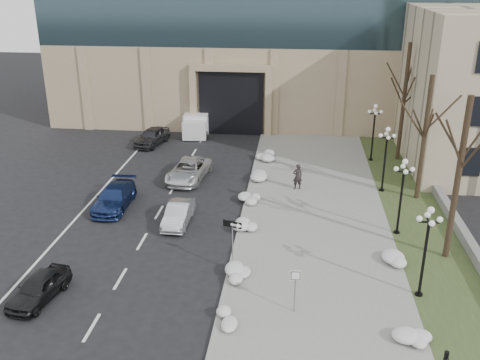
% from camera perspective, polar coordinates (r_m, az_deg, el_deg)
% --- Properties ---
extents(sidewalk, '(9.00, 40.00, 0.12)m').
position_cam_1_polar(sidewalk, '(33.99, 7.96, -4.11)').
color(sidewalk, gray).
rests_on(sidewalk, ground).
extents(curb, '(0.30, 40.00, 0.14)m').
position_cam_1_polar(curb, '(34.10, 0.37, -3.78)').
color(curb, gray).
rests_on(curb, ground).
extents(grass_strip, '(4.00, 40.00, 0.10)m').
position_cam_1_polar(grass_strip, '(34.87, 18.72, -4.45)').
color(grass_strip, '#334321').
rests_on(grass_strip, ground).
extents(stone_wall, '(0.50, 30.00, 0.70)m').
position_cam_1_polar(stone_wall, '(37.01, 21.19, -2.74)').
color(stone_wall, gray).
rests_on(stone_wall, ground).
extents(car_a, '(2.15, 3.96, 1.28)m').
position_cam_1_polar(car_a, '(27.51, -20.66, -10.71)').
color(car_a, black).
rests_on(car_a, ground).
extents(car_b, '(1.41, 3.91, 1.28)m').
position_cam_1_polar(car_b, '(33.15, -6.60, -3.63)').
color(car_b, '#AEB1B6').
rests_on(car_b, ground).
extents(car_c, '(2.04, 4.93, 1.43)m').
position_cam_1_polar(car_c, '(36.05, -13.27, -1.82)').
color(car_c, navy).
rests_on(car_c, ground).
extents(car_d, '(3.00, 5.47, 1.45)m').
position_cam_1_polar(car_d, '(39.88, -5.51, 1.03)').
color(car_d, silver).
rests_on(car_d, ground).
extents(car_e, '(2.73, 4.74, 1.52)m').
position_cam_1_polar(car_e, '(48.33, -9.37, 4.60)').
color(car_e, '#2C2D31').
rests_on(car_e, ground).
extents(pedestrian, '(0.78, 0.62, 1.85)m').
position_cam_1_polar(pedestrian, '(37.87, 6.16, 0.37)').
color(pedestrian, black).
rests_on(pedestrian, sidewalk).
extents(box_truck, '(2.71, 6.54, 2.03)m').
position_cam_1_polar(box_truck, '(51.70, -4.57, 6.21)').
color(box_truck, silver).
rests_on(box_truck, ground).
extents(one_way_sign, '(1.05, 0.51, 2.87)m').
position_cam_1_polar(one_way_sign, '(27.12, -0.49, -5.46)').
color(one_way_sign, slate).
rests_on(one_way_sign, ground).
extents(keep_sign, '(0.49, 0.07, 2.26)m').
position_cam_1_polar(keep_sign, '(24.43, 5.92, -10.81)').
color(keep_sign, slate).
rests_on(keep_sign, ground).
extents(snow_clump_b, '(1.10, 1.60, 0.36)m').
position_cam_1_polar(snow_clump_b, '(24.51, -1.22, -14.42)').
color(snow_clump_b, silver).
rests_on(snow_clump_b, sidewalk).
extents(snow_clump_c, '(1.10, 1.60, 0.36)m').
position_cam_1_polar(snow_clump_c, '(27.47, -0.23, -10.02)').
color(snow_clump_c, silver).
rests_on(snow_clump_c, sidewalk).
extents(snow_clump_d, '(1.10, 1.60, 0.36)m').
position_cam_1_polar(snow_clump_d, '(32.16, 0.58, -4.98)').
color(snow_clump_d, silver).
rests_on(snow_clump_d, sidewalk).
extents(snow_clump_e, '(1.10, 1.60, 0.36)m').
position_cam_1_polar(snow_clump_e, '(35.88, 1.05, -2.03)').
color(snow_clump_e, silver).
rests_on(snow_clump_e, sidewalk).
extents(snow_clump_f, '(1.10, 1.60, 0.36)m').
position_cam_1_polar(snow_clump_f, '(39.63, 2.01, 0.32)').
color(snow_clump_f, silver).
rests_on(snow_clump_f, sidewalk).
extents(snow_clump_g, '(1.10, 1.60, 0.36)m').
position_cam_1_polar(snow_clump_g, '(43.86, 2.69, 2.46)').
color(snow_clump_g, silver).
rests_on(snow_clump_g, sidewalk).
extents(snow_clump_h, '(1.10, 1.60, 0.36)m').
position_cam_1_polar(snow_clump_h, '(24.62, 18.08, -15.49)').
color(snow_clump_h, silver).
rests_on(snow_clump_h, sidewalk).
extents(snow_clump_i, '(1.10, 1.60, 0.36)m').
position_cam_1_polar(snow_clump_i, '(29.72, 15.97, -8.31)').
color(snow_clump_i, silver).
rests_on(snow_clump_i, sidewalk).
extents(lamppost_a, '(1.18, 1.18, 4.76)m').
position_cam_1_polar(lamppost_a, '(26.20, 19.28, -6.08)').
color(lamppost_a, black).
rests_on(lamppost_a, ground).
extents(lamppost_b, '(1.18, 1.18, 4.76)m').
position_cam_1_polar(lamppost_b, '(31.98, 16.92, -0.69)').
color(lamppost_b, black).
rests_on(lamppost_b, ground).
extents(lamppost_c, '(1.18, 1.18, 4.76)m').
position_cam_1_polar(lamppost_c, '(38.00, 15.29, 3.03)').
color(lamppost_c, black).
rests_on(lamppost_c, ground).
extents(lamppost_d, '(1.18, 1.18, 4.76)m').
position_cam_1_polar(lamppost_d, '(44.15, 14.11, 5.72)').
color(lamppost_d, black).
rests_on(lamppost_d, ground).
extents(tree_near, '(3.20, 3.20, 9.00)m').
position_cam_1_polar(tree_near, '(29.31, 22.54, 2.29)').
color(tree_near, black).
rests_on(tree_near, ground).
extents(tree_mid, '(3.20, 3.20, 8.50)m').
position_cam_1_polar(tree_mid, '(36.81, 19.28, 5.94)').
color(tree_mid, black).
rests_on(tree_mid, ground).
extents(tree_far, '(3.20, 3.20, 9.50)m').
position_cam_1_polar(tree_far, '(44.28, 17.25, 9.56)').
color(tree_far, black).
rests_on(tree_far, ground).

